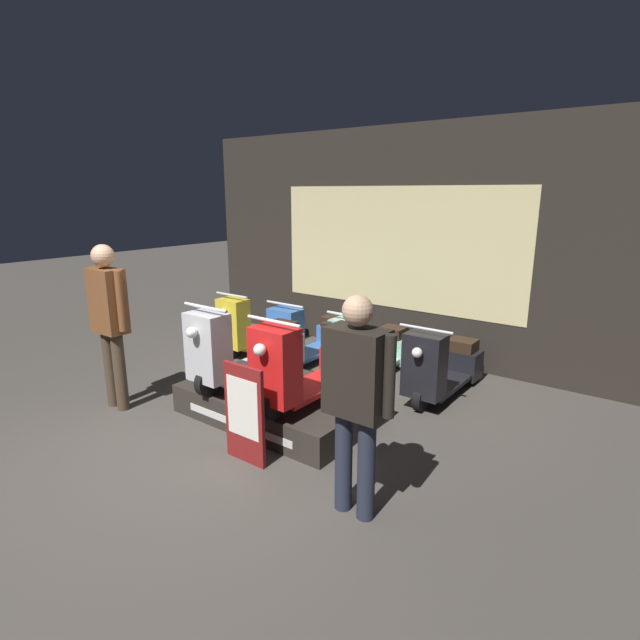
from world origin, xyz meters
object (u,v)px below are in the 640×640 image
at_px(scooter_display_right, 309,367).
at_px(scooter_backrow_0, 258,327).
at_px(person_left_browsing, 109,314).
at_px(person_right_browsing, 356,390).
at_px(scooter_backrow_3, 442,367).
at_px(scooter_display_left, 244,350).
at_px(scooter_backrow_2, 370,351).
at_px(scooter_backrow_1, 309,338).
at_px(price_sign_board, 244,414).

xyz_separation_m(scooter_display_right, scooter_backrow_0, (-2.24, 1.59, -0.30)).
relative_size(person_left_browsing, person_right_browsing, 1.09).
xyz_separation_m(scooter_backrow_0, person_right_browsing, (3.33, -2.45, 0.62)).
distance_m(scooter_backrow_3, person_left_browsing, 3.73).
relative_size(scooter_display_left, person_right_browsing, 0.92).
height_order(scooter_backrow_0, scooter_backrow_2, same).
bearing_deg(scooter_backrow_2, scooter_backrow_0, 180.00).
xyz_separation_m(scooter_backrow_2, person_right_browsing, (1.37, -2.45, 0.62)).
xyz_separation_m(scooter_backrow_2, scooter_backrow_3, (0.98, 0.00, 0.00)).
distance_m(scooter_backrow_0, scooter_backrow_1, 0.98).
relative_size(scooter_display_left, scooter_backrow_2, 1.00).
xyz_separation_m(scooter_display_left, person_right_browsing, (2.00, -0.86, 0.32)).
xyz_separation_m(scooter_display_right, person_left_browsing, (-2.02, -0.86, 0.40)).
height_order(scooter_display_left, person_right_browsing, person_right_browsing).
bearing_deg(scooter_backrow_1, person_left_browsing, -107.43).
distance_m(scooter_backrow_2, person_left_browsing, 3.09).
bearing_deg(scooter_display_left, person_left_browsing, -142.71).
relative_size(scooter_display_right, scooter_backrow_3, 1.00).
distance_m(person_left_browsing, price_sign_board, 2.05).
relative_size(scooter_backrow_0, price_sign_board, 1.70).
height_order(person_right_browsing, price_sign_board, person_right_browsing).
bearing_deg(scooter_display_right, scooter_backrow_3, 66.09).
xyz_separation_m(scooter_backrow_0, scooter_backrow_3, (2.94, 0.00, 0.00)).
xyz_separation_m(scooter_backrow_0, scooter_backrow_1, (0.98, 0.00, 0.00)).
bearing_deg(person_right_browsing, scooter_backrow_1, 133.92).
bearing_deg(person_left_browsing, scooter_backrow_1, 72.57).
relative_size(scooter_backrow_2, price_sign_board, 1.70).
bearing_deg(scooter_backrow_1, scooter_backrow_0, 180.00).
bearing_deg(scooter_backrow_2, scooter_backrow_3, 0.00).
bearing_deg(scooter_display_right, scooter_display_left, 180.00).
relative_size(scooter_backrow_2, scooter_backrow_3, 1.00).
xyz_separation_m(scooter_display_right, scooter_backrow_2, (-0.28, 1.59, -0.30)).
relative_size(scooter_display_right, scooter_backrow_0, 1.00).
relative_size(scooter_backrow_3, person_left_browsing, 0.84).
bearing_deg(scooter_display_left, scooter_backrow_0, 130.10).
bearing_deg(scooter_backrow_0, scooter_backrow_1, 0.00).
relative_size(scooter_backrow_0, scooter_backrow_1, 1.00).
xyz_separation_m(scooter_display_left, price_sign_board, (0.83, -0.82, -0.21)).
relative_size(scooter_backrow_0, person_left_browsing, 0.84).
relative_size(person_right_browsing, price_sign_board, 1.85).
bearing_deg(scooter_display_left, scooter_display_right, 0.00).
xyz_separation_m(scooter_backrow_1, scooter_backrow_3, (1.96, 0.00, 0.00)).
distance_m(scooter_display_left, scooter_backrow_1, 1.66).
distance_m(scooter_backrow_1, person_left_browsing, 2.66).
xyz_separation_m(scooter_display_left, scooter_display_right, (0.90, 0.00, 0.00)).
xyz_separation_m(scooter_backrow_1, price_sign_board, (1.19, -2.41, 0.09)).
bearing_deg(scooter_backrow_1, scooter_display_right, -51.67).
distance_m(scooter_backrow_0, scooter_backrow_2, 1.96).
distance_m(scooter_backrow_1, price_sign_board, 2.69).
bearing_deg(scooter_backrow_1, price_sign_board, -63.76).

